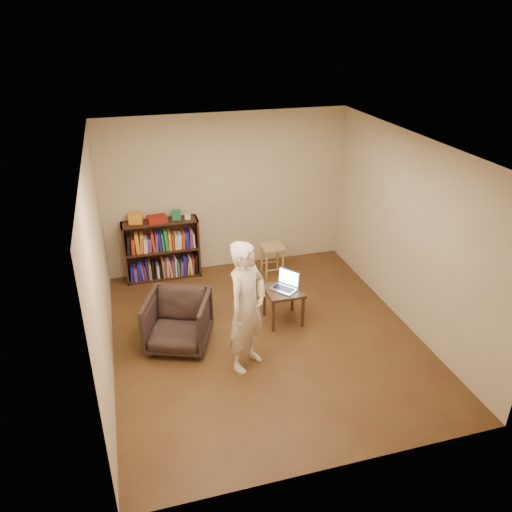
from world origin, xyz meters
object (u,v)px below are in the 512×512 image
object	(u,v)px
laptop	(286,284)
person	(247,307)
armchair	(178,321)
side_table	(284,295)
bookshelf	(162,253)
stool	(272,251)

from	to	relation	value
laptop	person	bearing A→B (deg)	-81.61
armchair	side_table	distance (m)	1.51
bookshelf	armchair	size ratio (longest dim) A/B	1.50
bookshelf	laptop	size ratio (longest dim) A/B	2.80
side_table	person	size ratio (longest dim) A/B	0.30
stool	bookshelf	bearing A→B (deg)	167.57
side_table	laptop	xyz separation A→B (m)	(0.04, 0.03, 0.15)
laptop	person	size ratio (longest dim) A/B	0.26
side_table	person	distance (m)	1.17
stool	armchair	world-z (taller)	armchair
stool	armchair	size ratio (longest dim) A/B	0.64
laptop	person	distance (m)	1.18
bookshelf	laptop	xyz separation A→B (m)	(1.52, -1.75, 0.13)
laptop	person	xyz separation A→B (m)	(-0.78, -0.84, 0.27)
bookshelf	armchair	world-z (taller)	bookshelf
bookshelf	stool	world-z (taller)	bookshelf
stool	side_table	world-z (taller)	stool
armchair	person	bearing A→B (deg)	-18.89
stool	side_table	size ratio (longest dim) A/B	1.01
armchair	side_table	size ratio (longest dim) A/B	1.57
stool	laptop	distance (m)	1.39
stool	person	size ratio (longest dim) A/B	0.31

